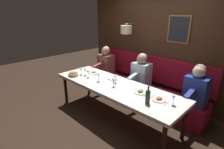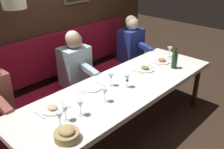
{
  "view_description": "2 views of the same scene",
  "coord_description": "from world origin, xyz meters",
  "px_view_note": "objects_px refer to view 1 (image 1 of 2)",
  "views": [
    {
      "loc": [
        -2.33,
        -2.22,
        2.12
      ],
      "look_at": [
        0.05,
        0.13,
        0.92
      ],
      "focal_mm": 28.22,
      "sensor_mm": 36.0,
      "label": 1
    },
    {
      "loc": [
        -1.72,
        2.01,
        2.17
      ],
      "look_at": [
        0.05,
        0.13,
        0.92
      ],
      "focal_mm": 40.32,
      "sensor_mm": 36.0,
      "label": 2
    }
  ],
  "objects_px": {
    "wine_glass_6": "(81,70)",
    "wine_bottle": "(148,97)",
    "diner_nearest": "(197,87)",
    "wine_glass_2": "(174,98)",
    "diner_middle": "(106,62)",
    "wine_glass_1": "(116,77)",
    "dining_table": "(115,88)",
    "wine_glass_5": "(85,70)",
    "wine_glass_3": "(98,76)",
    "wine_glass_0": "(114,81)",
    "wine_glass_4": "(88,72)",
    "bread_bowl": "(73,74)",
    "diner_near": "(141,71)"
  },
  "relations": [
    {
      "from": "wine_glass_6",
      "to": "wine_bottle",
      "type": "relative_size",
      "value": 0.55
    },
    {
      "from": "diner_nearest",
      "to": "wine_glass_2",
      "type": "relative_size",
      "value": 4.82
    },
    {
      "from": "diner_nearest",
      "to": "diner_middle",
      "type": "height_order",
      "value": "same"
    },
    {
      "from": "wine_glass_1",
      "to": "wine_bottle",
      "type": "relative_size",
      "value": 0.55
    },
    {
      "from": "wine_bottle",
      "to": "wine_glass_6",
      "type": "bearing_deg",
      "value": 87.95
    },
    {
      "from": "dining_table",
      "to": "wine_glass_6",
      "type": "bearing_deg",
      "value": 96.15
    },
    {
      "from": "wine_glass_5",
      "to": "diner_middle",
      "type": "bearing_deg",
      "value": 18.37
    },
    {
      "from": "diner_nearest",
      "to": "wine_glass_3",
      "type": "xyz_separation_m",
      "value": [
        -0.97,
        1.63,
        0.04
      ]
    },
    {
      "from": "wine_glass_0",
      "to": "wine_glass_6",
      "type": "xyz_separation_m",
      "value": [
        -0.05,
        1.0,
        0.0
      ]
    },
    {
      "from": "wine_glass_3",
      "to": "wine_bottle",
      "type": "distance_m",
      "value": 1.27
    },
    {
      "from": "wine_glass_0",
      "to": "wine_glass_4",
      "type": "bearing_deg",
      "value": 93.07
    },
    {
      "from": "diner_nearest",
      "to": "wine_glass_2",
      "type": "bearing_deg",
      "value": 175.6
    },
    {
      "from": "dining_table",
      "to": "wine_glass_3",
      "type": "xyz_separation_m",
      "value": [
        -0.09,
        0.39,
        0.18
      ]
    },
    {
      "from": "wine_glass_2",
      "to": "wine_glass_4",
      "type": "height_order",
      "value": "same"
    },
    {
      "from": "diner_nearest",
      "to": "bread_bowl",
      "type": "height_order",
      "value": "diner_nearest"
    },
    {
      "from": "wine_glass_3",
      "to": "wine_glass_4",
      "type": "bearing_deg",
      "value": 90.73
    },
    {
      "from": "diner_nearest",
      "to": "wine_bottle",
      "type": "height_order",
      "value": "diner_nearest"
    },
    {
      "from": "diner_near",
      "to": "wine_glass_4",
      "type": "bearing_deg",
      "value": 143.33
    },
    {
      "from": "diner_near",
      "to": "bread_bowl",
      "type": "bearing_deg",
      "value": 138.21
    },
    {
      "from": "wine_glass_5",
      "to": "wine_glass_4",
      "type": "bearing_deg",
      "value": -102.86
    },
    {
      "from": "diner_nearest",
      "to": "wine_glass_2",
      "type": "height_order",
      "value": "diner_nearest"
    },
    {
      "from": "diner_near",
      "to": "wine_glass_6",
      "type": "height_order",
      "value": "diner_near"
    },
    {
      "from": "wine_bottle",
      "to": "bread_bowl",
      "type": "height_order",
      "value": "wine_bottle"
    },
    {
      "from": "dining_table",
      "to": "wine_bottle",
      "type": "bearing_deg",
      "value": -101.04
    },
    {
      "from": "wine_glass_5",
      "to": "diner_nearest",
      "type": "bearing_deg",
      "value": -66.04
    },
    {
      "from": "wine_glass_1",
      "to": "bread_bowl",
      "type": "xyz_separation_m",
      "value": [
        -0.39,
        0.95,
        -0.07
      ]
    },
    {
      "from": "diner_nearest",
      "to": "wine_glass_0",
      "type": "relative_size",
      "value": 4.82
    },
    {
      "from": "wine_glass_6",
      "to": "bread_bowl",
      "type": "height_order",
      "value": "wine_glass_6"
    },
    {
      "from": "wine_bottle",
      "to": "wine_glass_4",
      "type": "bearing_deg",
      "value": 87.29
    },
    {
      "from": "wine_bottle",
      "to": "bread_bowl",
      "type": "relative_size",
      "value": 1.36
    },
    {
      "from": "diner_nearest",
      "to": "wine_bottle",
      "type": "relative_size",
      "value": 2.64
    },
    {
      "from": "diner_nearest",
      "to": "bread_bowl",
      "type": "relative_size",
      "value": 3.6
    },
    {
      "from": "diner_middle",
      "to": "wine_glass_6",
      "type": "bearing_deg",
      "value": -167.75
    },
    {
      "from": "bread_bowl",
      "to": "wine_bottle",
      "type": "bearing_deg",
      "value": -86.79
    },
    {
      "from": "wine_glass_3",
      "to": "wine_glass_2",
      "type": "bearing_deg",
      "value": -83.47
    },
    {
      "from": "diner_near",
      "to": "wine_glass_0",
      "type": "bearing_deg",
      "value": -178.87
    },
    {
      "from": "dining_table",
      "to": "diner_nearest",
      "type": "relative_size",
      "value": 3.57
    },
    {
      "from": "wine_glass_3",
      "to": "wine_glass_6",
      "type": "relative_size",
      "value": 1.0
    },
    {
      "from": "dining_table",
      "to": "wine_glass_1",
      "type": "bearing_deg",
      "value": 37.59
    },
    {
      "from": "wine_glass_3",
      "to": "wine_bottle",
      "type": "height_order",
      "value": "wine_bottle"
    },
    {
      "from": "diner_nearest",
      "to": "diner_near",
      "type": "bearing_deg",
      "value": 90.0
    },
    {
      "from": "dining_table",
      "to": "wine_glass_5",
      "type": "height_order",
      "value": "wine_glass_5"
    },
    {
      "from": "wine_glass_3",
      "to": "wine_bottle",
      "type": "relative_size",
      "value": 0.55
    },
    {
      "from": "wine_glass_2",
      "to": "wine_glass_6",
      "type": "relative_size",
      "value": 1.0
    },
    {
      "from": "wine_glass_4",
      "to": "diner_near",
      "type": "bearing_deg",
      "value": -36.67
    },
    {
      "from": "wine_glass_5",
      "to": "bread_bowl",
      "type": "distance_m",
      "value": 0.28
    },
    {
      "from": "wine_glass_4",
      "to": "wine_bottle",
      "type": "height_order",
      "value": "wine_bottle"
    },
    {
      "from": "diner_nearest",
      "to": "wine_glass_1",
      "type": "bearing_deg",
      "value": 120.24
    },
    {
      "from": "diner_near",
      "to": "wine_glass_1",
      "type": "xyz_separation_m",
      "value": [
        -0.77,
        0.08,
        0.04
      ]
    },
    {
      "from": "wine_glass_1",
      "to": "wine_glass_4",
      "type": "xyz_separation_m",
      "value": [
        -0.2,
        0.64,
        0.0
      ]
    }
  ]
}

